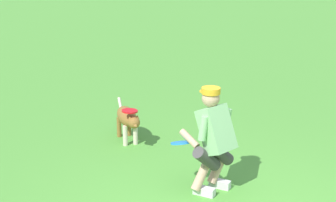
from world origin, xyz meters
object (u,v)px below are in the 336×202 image
at_px(person, 214,138).
at_px(frisbee_flying, 130,111).
at_px(frisbee_held, 181,143).
at_px(dog, 128,119).

height_order(person, frisbee_flying, person).
xyz_separation_m(person, frisbee_held, (0.37, 0.13, -0.09)).
bearing_deg(dog, person, 16.34).
relative_size(dog, frisbee_held, 3.23).
relative_size(person, frisbee_held, 5.20).
bearing_deg(frisbee_flying, frisbee_held, 146.49).
bearing_deg(frisbee_flying, person, 156.81).
relative_size(frisbee_flying, frisbee_held, 0.93).
distance_m(frisbee_flying, frisbee_held, 1.45).
bearing_deg(frisbee_held, person, -161.10).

